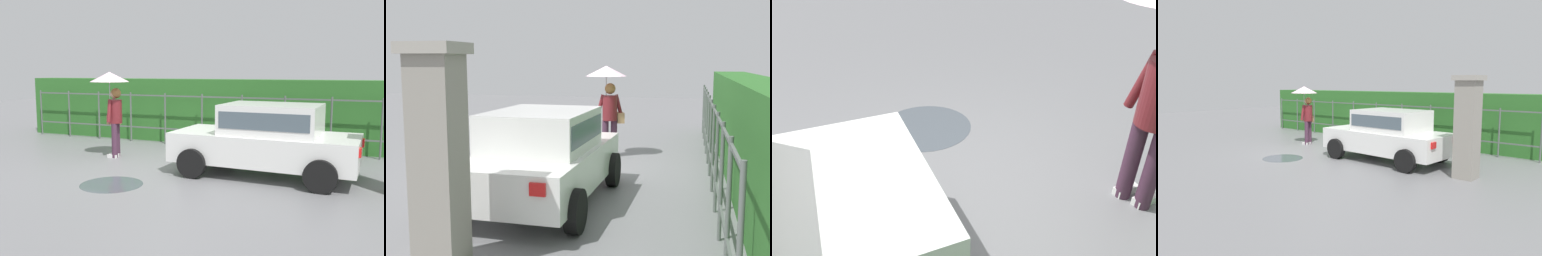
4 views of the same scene
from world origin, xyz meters
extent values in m
plane|color=slate|center=(0.00, 0.00, 0.00)|extent=(40.00, 40.00, 0.00)
cube|color=white|center=(2.57, 0.34, 0.58)|extent=(3.76, 1.78, 0.60)
cube|color=white|center=(2.72, 0.33, 1.18)|extent=(1.95, 1.51, 0.60)
cube|color=#4C5B66|center=(2.72, 0.33, 1.20)|extent=(1.80, 1.52, 0.33)
cylinder|color=black|center=(1.29, -0.46, 0.30)|extent=(0.61, 0.20, 0.60)
cylinder|color=black|center=(1.35, 1.22, 0.30)|extent=(0.61, 0.20, 0.60)
cylinder|color=black|center=(3.78, -0.55, 0.30)|extent=(0.61, 0.20, 0.60)
cylinder|color=black|center=(3.85, 1.13, 0.30)|extent=(0.61, 0.20, 0.60)
cube|color=red|center=(4.40, -0.28, 0.73)|extent=(0.07, 0.20, 0.16)
cube|color=red|center=(4.44, 0.82, 0.73)|extent=(0.07, 0.20, 0.16)
cylinder|color=#47283D|center=(-1.24, 0.62, 0.43)|extent=(0.15, 0.15, 0.86)
cylinder|color=#47283D|center=(-1.30, 0.82, 0.43)|extent=(0.15, 0.15, 0.86)
cube|color=white|center=(-1.30, 0.61, 0.04)|extent=(0.26, 0.10, 0.08)
cube|color=white|center=(-1.35, 0.80, 0.04)|extent=(0.26, 0.10, 0.08)
cylinder|color=maroon|center=(-1.27, 0.72, 1.15)|extent=(0.34, 0.34, 0.58)
sphere|color=#DBAD89|center=(-1.27, 0.72, 1.58)|extent=(0.22, 0.22, 0.22)
sphere|color=olive|center=(-1.24, 0.73, 1.60)|extent=(0.25, 0.25, 0.25)
cylinder|color=maroon|center=(-1.29, 0.49, 1.18)|extent=(0.15, 0.24, 0.56)
cylinder|color=maroon|center=(-1.40, 0.91, 1.18)|extent=(0.15, 0.24, 0.56)
cylinder|color=#B2B2B7|center=(-1.34, 0.62, 1.50)|extent=(0.02, 0.02, 0.77)
cone|color=#F4C6DB|center=(-1.34, 0.62, 2.00)|extent=(0.95, 0.95, 0.24)
cube|color=tan|center=(-1.45, 0.94, 0.91)|extent=(0.37, 0.25, 0.24)
cylinder|color=#59605B|center=(-5.66, 2.94, 0.75)|extent=(0.05, 0.05, 1.50)
cylinder|color=#59605B|center=(-4.49, 2.94, 0.75)|extent=(0.05, 0.05, 1.50)
cylinder|color=#59605B|center=(-3.32, 2.94, 0.75)|extent=(0.05, 0.05, 1.50)
cylinder|color=#59605B|center=(-2.16, 2.94, 0.75)|extent=(0.05, 0.05, 1.50)
cylinder|color=#59605B|center=(-0.99, 2.94, 0.75)|extent=(0.05, 0.05, 1.50)
cylinder|color=#59605B|center=(0.17, 2.94, 0.75)|extent=(0.05, 0.05, 1.50)
cylinder|color=#59605B|center=(1.34, 2.94, 0.75)|extent=(0.05, 0.05, 1.50)
cylinder|color=#59605B|center=(2.51, 2.94, 0.75)|extent=(0.05, 0.05, 1.50)
cylinder|color=#59605B|center=(3.67, 2.94, 0.75)|extent=(0.05, 0.05, 1.50)
cylinder|color=#59605B|center=(4.84, 2.94, 0.75)|extent=(0.05, 0.05, 1.50)
cube|color=#59605B|center=(0.17, 2.94, 1.42)|extent=(11.67, 0.03, 0.04)
cube|color=#59605B|center=(0.17, 2.94, 0.45)|extent=(11.67, 0.03, 0.04)
cube|color=#2D6B28|center=(0.17, 3.68, 0.95)|extent=(12.67, 0.90, 1.90)
cylinder|color=#4C545B|center=(0.07, -1.50, 0.00)|extent=(1.20, 1.20, 0.00)
camera|label=1|loc=(4.46, -7.98, 2.14)|focal=38.84mm
camera|label=2|loc=(9.67, 2.54, 2.23)|focal=44.90mm
camera|label=3|loc=(1.40, 2.54, 2.45)|focal=34.58mm
camera|label=4|loc=(8.70, -8.17, 2.24)|focal=34.09mm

